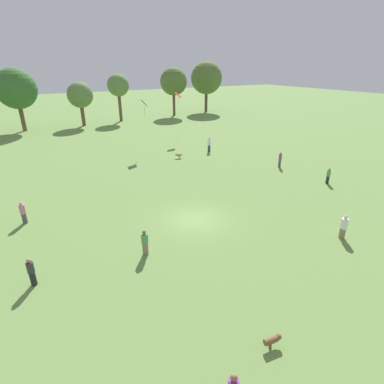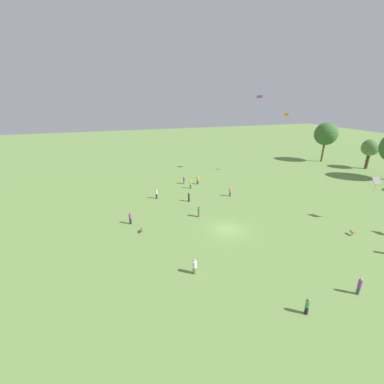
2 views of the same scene
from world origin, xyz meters
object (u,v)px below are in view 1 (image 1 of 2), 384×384
(kite_3, at_px, (144,104))
(dog_0, at_px, (179,155))
(person_6, at_px, (280,160))
(dog_1, at_px, (273,340))
(kite_1, at_px, (178,96))
(person_9, at_px, (23,213))
(person_3, at_px, (145,243))
(person_5, at_px, (31,272))
(person_0, at_px, (209,145))
(person_2, at_px, (328,176))
(person_8, at_px, (344,227))

(kite_3, xyz_separation_m, dog_0, (2.19, -5.28, -5.86))
(person_6, xyz_separation_m, dog_1, (-18.13, -17.58, -0.53))
(person_6, xyz_separation_m, kite_1, (-3.34, 18.96, 5.69))
(person_6, distance_m, person_9, 26.65)
(person_3, xyz_separation_m, person_5, (-6.39, 0.42, -0.00))
(person_0, bearing_deg, person_6, -5.13)
(person_5, distance_m, person_6, 27.84)
(kite_1, xyz_separation_m, dog_1, (-14.78, -36.53, -6.22))
(person_2, height_order, person_8, person_8)
(person_6, height_order, person_9, person_6)
(person_3, bearing_deg, person_6, -46.10)
(person_2, bearing_deg, kite_1, -66.31)
(person_5, bearing_deg, dog_0, 22.59)
(person_2, xyz_separation_m, dog_0, (-8.98, 15.32, -0.38))
(dog_0, bearing_deg, kite_3, 37.42)
(person_2, relative_size, kite_3, 0.23)
(person_6, bearing_deg, person_5, 106.83)
(person_3, relative_size, person_6, 0.96)
(person_3, distance_m, person_6, 21.96)
(person_8, height_order, dog_1, person_8)
(dog_1, bearing_deg, person_6, 141.13)
(person_2, xyz_separation_m, kite_3, (-11.17, 20.60, 5.48))
(kite_3, bearing_deg, person_2, -95.98)
(person_5, xyz_separation_m, person_6, (26.64, 8.08, 0.07))
(person_9, bearing_deg, person_6, -31.68)
(dog_0, xyz_separation_m, dog_1, (-9.53, -26.66, -0.04))
(person_6, height_order, kite_1, kite_1)
(person_6, distance_m, kite_1, 20.07)
(person_5, height_order, dog_0, person_5)
(person_3, bearing_deg, kite_1, -10.49)
(person_0, relative_size, dog_1, 2.24)
(person_8, bearing_deg, person_6, 124.75)
(person_0, distance_m, person_6, 10.33)
(dog_0, distance_m, dog_1, 28.31)
(person_2, height_order, person_6, person_6)
(dog_0, bearing_deg, person_6, -121.65)
(person_6, distance_m, dog_1, 25.25)
(person_8, distance_m, dog_0, 22.64)
(person_2, distance_m, dog_1, 21.71)
(person_2, relative_size, person_9, 0.91)
(dog_0, bearing_deg, person_0, -68.07)
(kite_3, bearing_deg, dog_1, -137.40)
(person_5, xyz_separation_m, kite_1, (23.29, 27.04, 5.75))
(person_5, xyz_separation_m, kite_3, (15.85, 22.44, 5.44))
(person_6, height_order, kite_3, kite_3)
(person_0, height_order, person_3, person_0)
(person_6, bearing_deg, person_9, 90.04)
(person_8, bearing_deg, person_5, -131.76)
(person_6, bearing_deg, person_0, 19.87)
(person_3, distance_m, dog_1, 9.33)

